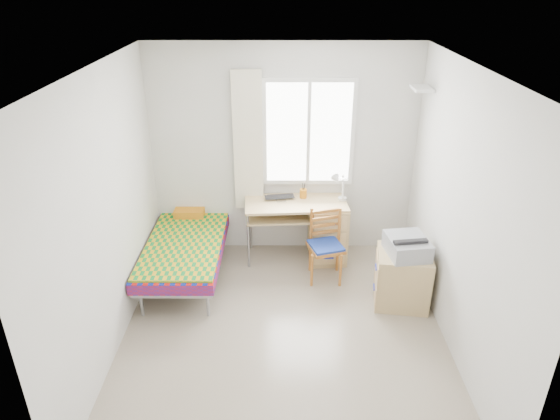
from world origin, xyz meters
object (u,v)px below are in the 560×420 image
(chair, at_px, (326,241))
(cabinet, at_px, (402,278))
(desk, at_px, (322,228))
(printer, at_px, (407,246))
(bed, at_px, (187,241))

(chair, relative_size, cabinet, 1.34)
(desk, relative_size, printer, 2.48)
(bed, distance_m, cabinet, 2.51)
(desk, bearing_deg, printer, -53.65)
(printer, bearing_deg, desk, 122.44)
(chair, bearing_deg, desk, 75.03)
(desk, bearing_deg, chair, -91.44)
(cabinet, bearing_deg, chair, 154.38)
(desk, xyz_separation_m, chair, (0.02, -0.43, 0.06))
(desk, relative_size, chair, 1.49)
(chair, bearing_deg, printer, -51.10)
(bed, bearing_deg, desk, 10.61)
(bed, bearing_deg, chair, -4.37)
(desk, distance_m, chair, 0.43)
(chair, distance_m, printer, 0.98)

